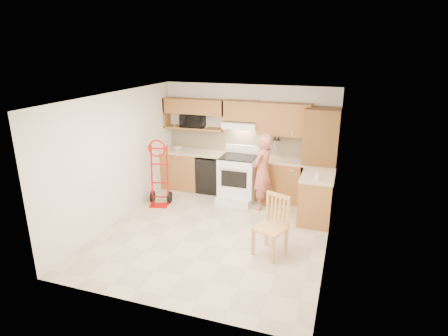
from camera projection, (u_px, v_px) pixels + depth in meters
The scene contains 28 objects.
floor at pixel (215, 232), 6.99m from camera, with size 4.00×4.50×0.02m, color beige.
ceiling at pixel (214, 96), 6.21m from camera, with size 4.00×4.50×0.02m, color white.
wall_back at pixel (248, 139), 8.63m from camera, with size 4.00×0.02×2.50m, color white.
wall_front at pixel (152, 223), 4.56m from camera, with size 4.00×0.02×2.50m, color white.
wall_left at pixel (117, 158), 7.21m from camera, with size 0.02×4.50×2.50m, color white.
wall_right at pixel (333, 181), 5.98m from camera, with size 0.02×4.50×2.50m, color white.
backsplash at pixel (248, 142), 8.62m from camera, with size 3.92×0.03×0.55m, color beige.
lower_cab_left at pixel (183, 170), 9.07m from camera, with size 0.90×0.60×0.90m, color #AB733A.
dishwasher at pixel (212, 174), 8.85m from camera, with size 0.60×0.60×0.85m, color black.
lower_cab_right at pixel (280, 180), 8.35m from camera, with size 1.14×0.60×0.90m, color #AB733A.
countertop_left at pixel (194, 152), 8.83m from camera, with size 1.50×0.63×0.04m, color #C4B399.
countertop_right at pixel (281, 160), 8.20m from camera, with size 1.14×0.63×0.04m, color #C4B399.
cab_return_right at pixel (316, 198), 7.36m from camera, with size 0.60×1.00×0.90m, color #AB733A.
countertop_return at pixel (318, 176), 7.22m from camera, with size 0.63×1.00×0.04m, color #C4B399.
pantry_tall at pixel (320, 158), 7.91m from camera, with size 0.70×0.60×2.10m, color brown.
upper_cab_left at pixel (195, 106), 8.63m from camera, with size 1.50×0.33×0.34m, color #AB733A.
upper_shelf_mw at pixel (195, 128), 8.79m from camera, with size 1.50×0.33×0.04m, color #AB733A.
upper_cab_center at pixel (242, 111), 8.30m from camera, with size 0.76×0.33×0.44m, color #AB733A.
upper_cab_right at pixel (284, 119), 8.05m from camera, with size 1.14×0.33×0.70m, color #AB733A.
range_hood at pixel (241, 125), 8.33m from camera, with size 0.76×0.46×0.14m, color white.
knife_strip at pixel (271, 142), 8.42m from camera, with size 0.40×0.05×0.29m, color black, non-canonical shape.
microwave at pixel (193, 120), 8.75m from camera, with size 0.56×0.38×0.31m, color black.
range at pixel (238, 175), 8.29m from camera, with size 0.80×1.05×1.17m, color white, non-canonical shape.
person at pixel (263, 172), 7.78m from camera, with size 0.59×0.39×1.61m, color #C06656.
hand_truck at pixel (159, 176), 8.00m from camera, with size 0.51×0.47×1.31m, color #B90C04, non-canonical shape.
dining_chair at pixel (270, 226), 6.09m from camera, with size 0.46×0.50×1.01m, color #E2A557, non-canonical shape.
soap_bottle at pixel (317, 175), 6.93m from camera, with size 0.08×0.08×0.18m, color white.
bowl at pixel (178, 149), 8.94m from camera, with size 0.22×0.22×0.05m, color white.
Camera 1 is at (2.16, -5.89, 3.30)m, focal length 30.02 mm.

